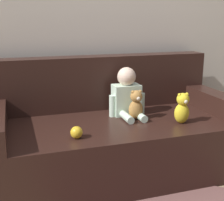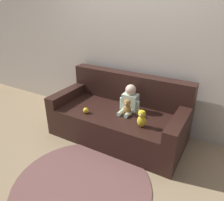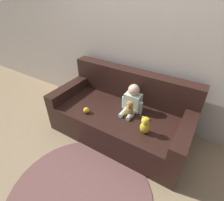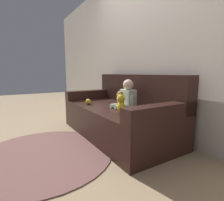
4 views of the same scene
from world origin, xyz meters
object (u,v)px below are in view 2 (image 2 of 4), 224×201
(plush_toy_side, at_px, (142,118))
(toy_ball, at_px, (86,110))
(person_baby, at_px, (130,100))
(teddy_bear_brown, at_px, (127,108))
(couch, at_px, (120,117))

(plush_toy_side, bearing_deg, toy_ball, -175.88)
(person_baby, relative_size, teddy_bear_brown, 1.66)
(toy_ball, bearing_deg, plush_toy_side, 4.12)
(person_baby, bearing_deg, plush_toy_side, -45.15)
(person_baby, xyz_separation_m, plush_toy_side, (0.30, -0.31, -0.04))
(couch, bearing_deg, plush_toy_side, -32.20)
(person_baby, distance_m, toy_ball, 0.60)
(teddy_bear_brown, distance_m, plush_toy_side, 0.33)
(person_baby, xyz_separation_m, toy_ball, (-0.47, -0.36, -0.11))
(plush_toy_side, height_order, toy_ball, plush_toy_side)
(toy_ball, bearing_deg, teddy_bear_brown, 25.34)
(plush_toy_side, relative_size, toy_ball, 2.88)
(teddy_bear_brown, relative_size, toy_ball, 2.88)
(couch, height_order, person_baby, couch)
(toy_ball, bearing_deg, couch, 44.22)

